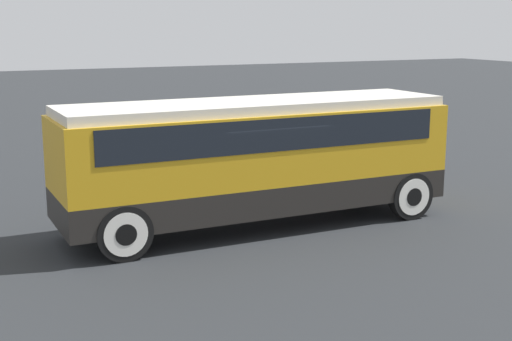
% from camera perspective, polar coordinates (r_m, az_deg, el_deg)
% --- Properties ---
extents(ground_plane, '(120.00, 120.00, 0.00)m').
position_cam_1_polar(ground_plane, '(16.99, 0.00, -4.45)').
color(ground_plane, '#26282B').
extents(tour_bus, '(9.24, 2.53, 2.99)m').
position_cam_1_polar(tour_bus, '(16.62, 0.30, 1.60)').
color(tour_bus, black).
rests_on(tour_bus, ground_plane).
extents(parked_car_near, '(4.41, 1.94, 1.34)m').
position_cam_1_polar(parked_car_near, '(24.72, -3.97, 2.28)').
color(parked_car_near, '#7A6B5B').
rests_on(parked_car_near, ground_plane).
extents(parked_car_mid, '(4.42, 1.84, 1.45)m').
position_cam_1_polar(parked_car_mid, '(23.96, 4.10, 2.06)').
color(parked_car_mid, maroon).
rests_on(parked_car_mid, ground_plane).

